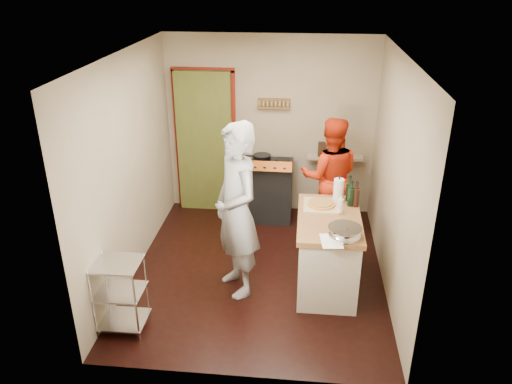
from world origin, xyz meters
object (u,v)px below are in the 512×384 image
Objects in this scene: person_stripe at (237,211)px; person_red at (330,177)px; island at (328,250)px; wire_shelving at (120,292)px; stove at (271,190)px.

person_red is at bearing 112.56° from person_stripe.
person_stripe reaches higher than island.
wire_shelving is at bearing -84.91° from person_stripe.
stove is 0.79× the size of island.
person_red is (0.04, 1.31, 0.35)m from island.
wire_shelving is 1.46m from person_stripe.
stove is 1.82m from island.
stove is at bearing 140.38° from person_stripe.
island is 0.77× the size of person_red.
wire_shelving is 0.40× the size of person_stripe.
stove is 0.61× the size of person_red.
wire_shelving is at bearing 45.59° from person_red.
person_stripe reaches higher than person_red.
stove is 0.96m from person_red.
person_stripe is at bearing -97.81° from stove.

